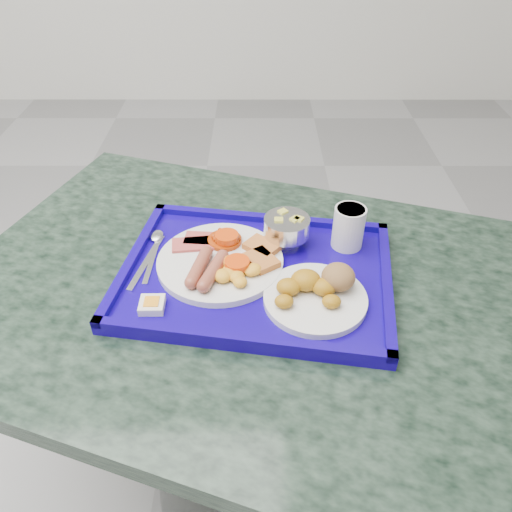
{
  "coord_description": "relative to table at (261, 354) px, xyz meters",
  "views": [
    {
      "loc": [
        0.95,
        -0.53,
        1.36
      ],
      "look_at": [
        0.95,
        0.19,
        0.79
      ],
      "focal_mm": 35.0,
      "sensor_mm": 36.0,
      "label": 1
    }
  ],
  "objects": [
    {
      "name": "table",
      "position": [
        0.0,
        0.0,
        0.0
      ],
      "size": [
        1.36,
        1.11,
        0.73
      ],
      "rotation": [
        0.0,
        0.0,
        -0.33
      ],
      "color": "slate",
      "rests_on": "floor"
    },
    {
      "name": "juice_cup",
      "position": [
        0.17,
        0.11,
        0.25
      ],
      "size": [
        0.06,
        0.06,
        0.09
      ],
      "color": "silver",
      "rests_on": "tray"
    },
    {
      "name": "bread_plate",
      "position": [
        0.1,
        -0.05,
        0.22
      ],
      "size": [
        0.18,
        0.18,
        0.06
      ],
      "rotation": [
        0.0,
        0.0,
        0.04
      ],
      "color": "silver",
      "rests_on": "tray"
    },
    {
      "name": "spoon",
      "position": [
        -0.21,
        0.11,
        0.21
      ],
      "size": [
        0.03,
        0.17,
        0.01
      ],
      "rotation": [
        0.0,
        0.0,
        -0.03
      ],
      "color": "silver",
      "rests_on": "tray"
    },
    {
      "name": "knife",
      "position": [
        -0.22,
        0.06,
        0.21
      ],
      "size": [
        0.05,
        0.17,
        0.0
      ],
      "primitive_type": "cube",
      "rotation": [
        0.0,
        0.0,
        -0.21
      ],
      "color": "silver",
      "rests_on": "tray"
    },
    {
      "name": "fruit_bowl",
      "position": [
        0.05,
        0.12,
        0.25
      ],
      "size": [
        0.09,
        0.09,
        0.06
      ],
      "color": "silver",
      "rests_on": "tray"
    },
    {
      "name": "jam_packet",
      "position": [
        -0.19,
        -0.07,
        0.21
      ],
      "size": [
        0.04,
        0.04,
        0.02
      ],
      "rotation": [
        0.0,
        0.0,
        0.02
      ],
      "color": "white",
      "rests_on": "tray"
    },
    {
      "name": "tray",
      "position": [
        -0.01,
        0.03,
        0.2
      ],
      "size": [
        0.55,
        0.44,
        0.03
      ],
      "rotation": [
        0.0,
        0.0,
        -0.15
      ],
      "color": "#110282",
      "rests_on": "table"
    },
    {
      "name": "main_plate",
      "position": [
        -0.07,
        0.05,
        0.22
      ],
      "size": [
        0.24,
        0.24,
        0.04
      ],
      "rotation": [
        0.0,
        0.0,
        -0.38
      ],
      "color": "silver",
      "rests_on": "tray"
    }
  ]
}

